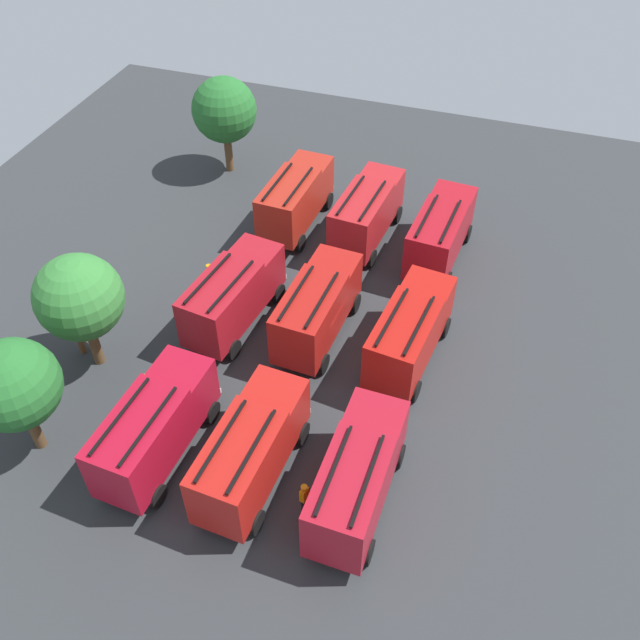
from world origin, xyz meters
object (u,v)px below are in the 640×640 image
object	(u,v)px
fire_truck_4	(317,307)
firefighter_1	(210,276)
fire_truck_7	(233,294)
tree_1	(79,298)
tree_0	(13,385)
firefighter_2	(148,386)
fire_truck_3	(251,449)
fire_truck_5	(367,211)
firefighter_0	(304,497)
fire_truck_2	(440,232)
fire_truck_0	(357,476)
traffic_cone_0	(347,205)
fire_truck_6	(155,426)
fire_truck_1	(410,331)
tree_3	(224,110)
fire_truck_8	(296,198)
traffic_cone_1	(244,239)
tree_2	(69,310)

from	to	relation	value
fire_truck_4	firefighter_1	xyz separation A→B (m)	(1.63, 7.05, -1.12)
fire_truck_7	tree_1	distance (m)	7.82
firefighter_1	tree_0	bearing A→B (deg)	-94.84
firefighter_2	tree_0	size ratio (longest dim) A/B	0.28
fire_truck_3	fire_truck_4	distance (m)	9.33
fire_truck_5	firefighter_0	bearing A→B (deg)	-167.20
fire_truck_2	fire_truck_5	world-z (taller)	same
firefighter_0	tree_1	bearing A→B (deg)	175.97
fire_truck_0	fire_truck_4	distance (m)	10.37
traffic_cone_0	fire_truck_3	bearing A→B (deg)	-174.21
tree_0	tree_1	distance (m)	5.49
fire_truck_6	tree_1	bearing A→B (deg)	58.00
fire_truck_1	firefighter_2	distance (m)	13.22
fire_truck_6	firefighter_1	size ratio (longest dim) A/B	4.02
fire_truck_5	traffic_cone_0	world-z (taller)	fire_truck_5
fire_truck_3	tree_3	world-z (taller)	tree_3
tree_3	firefighter_0	bearing A→B (deg)	-149.44
fire_truck_8	traffic_cone_0	bearing A→B (deg)	-39.12
fire_truck_3	fire_truck_2	bearing A→B (deg)	-11.07
fire_truck_8	tree_0	bearing A→B (deg)	167.53
fire_truck_0	firefighter_0	xyz separation A→B (m)	(-0.94, 2.01, -1.17)
tree_3	fire_truck_2	bearing A→B (deg)	-108.70
fire_truck_3	traffic_cone_0	bearing A→B (deg)	9.28
fire_truck_5	traffic_cone_1	size ratio (longest dim) A/B	13.14
fire_truck_4	fire_truck_6	size ratio (longest dim) A/B	1.00
firefighter_2	tree_1	size ratio (longest dim) A/B	0.27
fire_truck_7	tree_3	size ratio (longest dim) A/B	1.09
fire_truck_3	firefighter_0	bearing A→B (deg)	-102.86
tree_0	tree_1	world-z (taller)	tree_1
fire_truck_6	fire_truck_8	bearing A→B (deg)	3.95
fire_truck_0	fire_truck_6	xyz separation A→B (m)	(-0.37, 9.19, 0.00)
fire_truck_1	tree_3	distance (m)	21.75
fire_truck_1	tree_3	size ratio (longest dim) A/B	1.09
fire_truck_8	tree_1	bearing A→B (deg)	161.31
firefighter_1	tree_2	size ratio (longest dim) A/B	0.40
firefighter_0	traffic_cone_0	world-z (taller)	firefighter_0
fire_truck_2	fire_truck_1	bearing A→B (deg)	-174.49
firefighter_1	tree_0	size ratio (longest dim) A/B	0.29
fire_truck_5	fire_truck_6	size ratio (longest dim) A/B	1.01
traffic_cone_1	firefighter_0	bearing A→B (deg)	-149.06
fire_truck_7	firefighter_0	size ratio (longest dim) A/B	4.27
traffic_cone_0	fire_truck_6	bearing A→B (deg)	173.74
fire_truck_1	tree_1	xyz separation A→B (m)	(-5.16, 15.19, 2.32)
fire_truck_7	fire_truck_8	world-z (taller)	same
tree_2	tree_3	xyz separation A→B (m)	(18.98, -0.04, 1.55)
fire_truck_4	firefighter_1	size ratio (longest dim) A/B	4.02
firefighter_0	traffic_cone_1	size ratio (longest dim) A/B	3.11
fire_truck_2	fire_truck_5	bearing A→B (deg)	86.90
fire_truck_3	traffic_cone_0	world-z (taller)	fire_truck_3
fire_truck_6	tree_2	xyz separation A→B (m)	(4.49, 7.06, 0.87)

